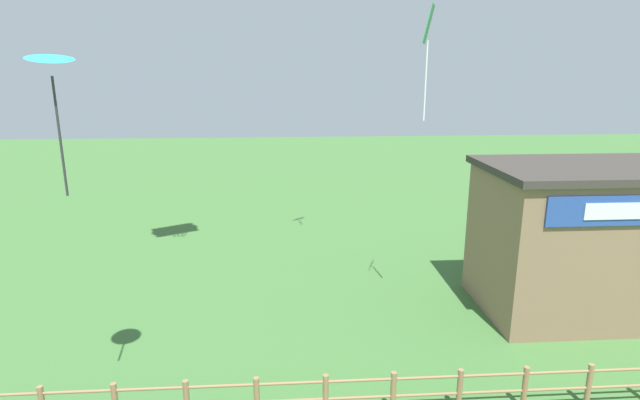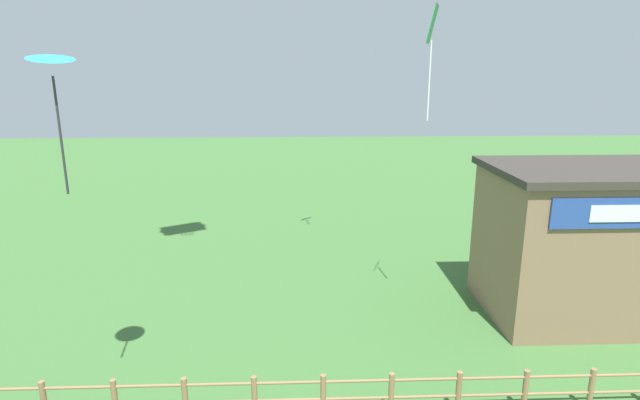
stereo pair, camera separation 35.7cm
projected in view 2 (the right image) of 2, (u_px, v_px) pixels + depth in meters
wooden_fence at (323, 394)px, 11.93m from camera, size 19.82×0.14×1.18m
seaside_building at (624, 241)px, 16.84m from camera, size 9.25×4.60×5.17m
kite_cyan_delta at (51, 65)px, 9.91m from camera, size 1.24×1.23×2.93m
kite_green_diamond at (432, 38)px, 14.79m from camera, size 0.53×0.85×3.40m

